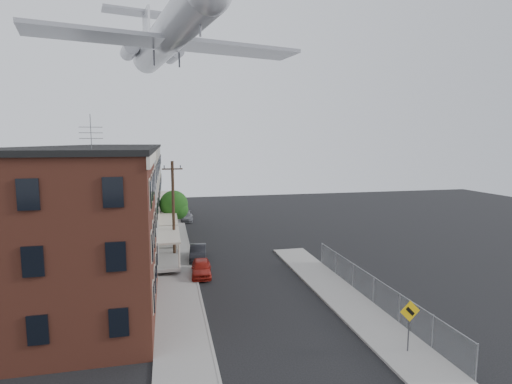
# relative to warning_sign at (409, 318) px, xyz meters

# --- Properties ---
(ground) EXTENTS (120.00, 120.00, 0.00)m
(ground) POSITION_rel_warning_sign_xyz_m (-5.60, 1.03, -1.88)
(ground) COLOR black
(ground) RESTS_ON ground
(sidewalk_left) EXTENTS (3.00, 62.00, 0.12)m
(sidewalk_left) POSITION_rel_warning_sign_xyz_m (-11.10, 25.03, -1.82)
(sidewalk_left) COLOR gray
(sidewalk_left) RESTS_ON ground
(sidewalk_right) EXTENTS (3.00, 26.00, 0.12)m
(sidewalk_right) POSITION_rel_warning_sign_xyz_m (-0.10, 7.03, -1.82)
(sidewalk_right) COLOR gray
(sidewalk_right) RESTS_ON ground
(curb_left) EXTENTS (0.15, 62.00, 0.14)m
(curb_left) POSITION_rel_warning_sign_xyz_m (-9.65, 25.03, -1.81)
(curb_left) COLOR gray
(curb_left) RESTS_ON ground
(curb_right) EXTENTS (0.15, 26.00, 0.14)m
(curb_right) POSITION_rel_warning_sign_xyz_m (-1.55, 7.03, -1.81)
(curb_right) COLOR gray
(curb_right) RESTS_ON ground
(corner_building) EXTENTS (10.31, 12.30, 12.15)m
(corner_building) POSITION_rel_warning_sign_xyz_m (-17.60, 8.03, 3.28)
(corner_building) COLOR #3B1C12
(corner_building) RESTS_ON ground
(row_house_a) EXTENTS (11.98, 7.00, 10.30)m
(row_house_a) POSITION_rel_warning_sign_xyz_m (-17.56, 17.53, 3.25)
(row_house_a) COLOR slate
(row_house_a) RESTS_ON ground
(row_house_b) EXTENTS (11.98, 7.00, 10.30)m
(row_house_b) POSITION_rel_warning_sign_xyz_m (-17.56, 24.53, 3.25)
(row_house_b) COLOR gray
(row_house_b) RESTS_ON ground
(row_house_c) EXTENTS (11.98, 7.00, 10.30)m
(row_house_c) POSITION_rel_warning_sign_xyz_m (-17.56, 31.53, 3.25)
(row_house_c) COLOR slate
(row_house_c) RESTS_ON ground
(row_house_d) EXTENTS (11.98, 7.00, 10.30)m
(row_house_d) POSITION_rel_warning_sign_xyz_m (-17.56, 38.53, 3.25)
(row_house_d) COLOR gray
(row_house_d) RESTS_ON ground
(row_house_e) EXTENTS (11.98, 7.00, 10.30)m
(row_house_e) POSITION_rel_warning_sign_xyz_m (-17.56, 45.53, 3.25)
(row_house_e) COLOR slate
(row_house_e) RESTS_ON ground
(chainlink_fence) EXTENTS (0.06, 18.06, 1.90)m
(chainlink_fence) POSITION_rel_warning_sign_xyz_m (1.40, 6.03, -0.89)
(chainlink_fence) COLOR gray
(chainlink_fence) RESTS_ON ground
(warning_sign) EXTENTS (1.10, 0.11, 2.80)m
(warning_sign) POSITION_rel_warning_sign_xyz_m (0.00, 0.00, 0.00)
(warning_sign) COLOR #515156
(warning_sign) RESTS_ON ground
(utility_pole) EXTENTS (1.80, 0.26, 9.00)m
(utility_pole) POSITION_rel_warning_sign_xyz_m (-11.20, 19.03, 2.79)
(utility_pole) COLOR black
(utility_pole) RESTS_ON ground
(street_tree) EXTENTS (3.22, 3.20, 5.20)m
(street_tree) POSITION_rel_warning_sign_xyz_m (-10.87, 28.95, 1.57)
(street_tree) COLOR black
(street_tree) RESTS_ON ground
(car_near) EXTENTS (1.82, 3.94, 1.31)m
(car_near) POSITION_rel_warning_sign_xyz_m (-9.20, 14.21, -1.23)
(car_near) COLOR maroon
(car_near) RESTS_ON ground
(car_mid) EXTENTS (1.82, 4.21, 1.35)m
(car_mid) POSITION_rel_warning_sign_xyz_m (-9.11, 18.71, -1.21)
(car_mid) COLOR black
(car_mid) RESTS_ON ground
(car_far) EXTENTS (1.76, 4.08, 1.17)m
(car_far) POSITION_rel_warning_sign_xyz_m (-9.20, 37.31, -1.30)
(car_far) COLOR slate
(car_far) RESTS_ON ground
(airplane) EXTENTS (23.33, 26.66, 7.66)m
(airplane) POSITION_rel_warning_sign_xyz_m (-11.33, 21.11, 18.17)
(airplane) COLOR silver
(airplane) RESTS_ON ground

